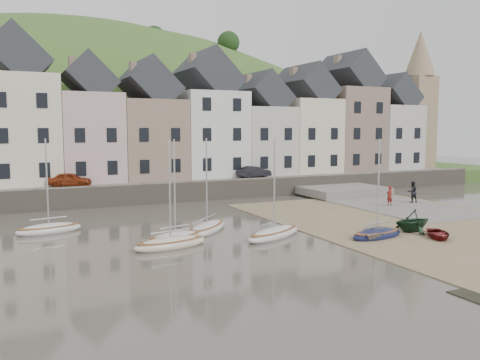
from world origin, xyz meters
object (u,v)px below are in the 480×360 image
sailboat_0 (49,229)px  car_left (70,179)px  car_right (254,172)px  rowboat_red (438,234)px  rowboat_white (374,232)px  person_red (390,196)px  rowboat_green (412,220)px  person_dark (412,192)px

sailboat_0 → car_left: sailboat_0 is taller
car_left → car_right: (18.18, 0.00, -0.01)m
sailboat_0 → rowboat_red: sailboat_0 is taller
rowboat_white → car_left: bearing=176.3°
rowboat_red → sailboat_0: bearing=-177.9°
person_red → rowboat_white: bearing=39.8°
car_right → rowboat_red: bearing=171.7°
rowboat_green → rowboat_red: rowboat_green is taller
sailboat_0 → rowboat_white: bearing=-29.5°
rowboat_white → sailboat_0: bearing=-157.7°
rowboat_white → rowboat_red: size_ratio=1.19×
person_red → car_right: car_right is taller
rowboat_white → car_left: (-15.28, 22.19, 1.84)m
person_dark → rowboat_green: bearing=59.9°
sailboat_0 → rowboat_white: sailboat_0 is taller
sailboat_0 → car_right: 24.18m
rowboat_green → car_left: car_left is taller
person_dark → car_right: 15.79m
sailboat_0 → person_dark: bearing=-1.0°
person_dark → car_left: (-27.70, 12.55, 1.15)m
person_red → person_dark: 3.09m
car_left → rowboat_green: bearing=-122.1°
rowboat_white → person_dark: size_ratio=1.66×
rowboat_red → person_red: 12.52m
rowboat_red → car_left: bearing=159.2°
rowboat_white → person_red: 13.12m
rowboat_red → person_dark: person_dark is taller
rowboat_green → person_dark: size_ratio=1.47×
person_red → car_left: car_left is taller
car_right → sailboat_0: bearing=110.5°
person_dark → car_left: bearing=-10.5°
person_dark → rowboat_white: bearing=51.7°
rowboat_red → person_dark: 14.61m
person_red → car_left: bearing=-32.4°
rowboat_red → car_left: 30.50m
rowboat_red → car_right: car_right is taller
rowboat_white → person_dark: 15.74m
rowboat_red → person_dark: bearing=83.2°
car_right → person_red: bearing=-163.1°
person_dark → car_left: car_left is taller
rowboat_green → person_red: 10.72m
sailboat_0 → person_dark: 30.41m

